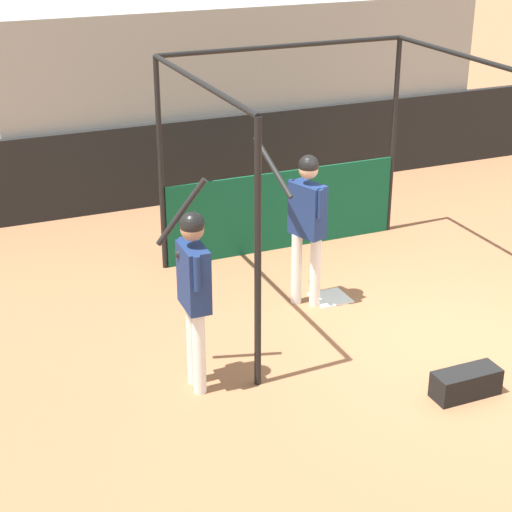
# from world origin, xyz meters

# --- Properties ---
(ground_plane) EXTENTS (60.00, 60.00, 0.00)m
(ground_plane) POSITION_xyz_m (0.00, 0.00, 0.00)
(ground_plane) COLOR #9E6642
(outfield_wall) EXTENTS (24.00, 0.12, 1.32)m
(outfield_wall) POSITION_xyz_m (0.00, 5.63, 0.66)
(outfield_wall) COLOR black
(outfield_wall) RESTS_ON ground
(bleacher_section) EXTENTS (8.15, 3.20, 3.00)m
(bleacher_section) POSITION_xyz_m (0.00, 7.29, 1.50)
(bleacher_section) COLOR #9E9E99
(bleacher_section) RESTS_ON ground
(batting_cage) EXTENTS (3.52, 3.22, 2.84)m
(batting_cage) POSITION_xyz_m (-0.68, 2.64, 1.20)
(batting_cage) COLOR black
(batting_cage) RESTS_ON ground
(home_plate) EXTENTS (0.44, 0.44, 0.02)m
(home_plate) POSITION_xyz_m (-0.81, 1.55, 0.01)
(home_plate) COLOR white
(home_plate) RESTS_ON ground
(player_batter) EXTENTS (0.66, 0.81, 2.04)m
(player_batter) POSITION_xyz_m (-1.17, 1.56, 1.16)
(player_batter) COLOR white
(player_batter) RESTS_ON ground
(player_waiting) EXTENTS (0.50, 0.76, 2.15)m
(player_waiting) POSITION_xyz_m (-3.01, 0.30, 1.18)
(player_waiting) COLOR white
(player_waiting) RESTS_ON ground
(equipment_bag) EXTENTS (0.70, 0.28, 0.28)m
(equipment_bag) POSITION_xyz_m (-0.57, -0.92, 0.14)
(equipment_bag) COLOR black
(equipment_bag) RESTS_ON ground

